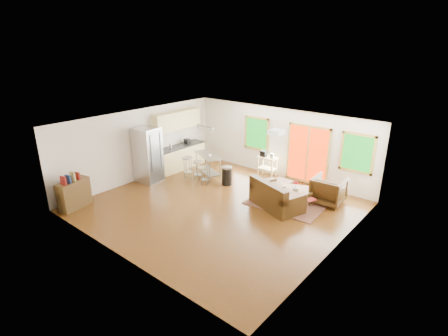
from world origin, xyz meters
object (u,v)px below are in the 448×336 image
Objects in this scene: coffee_table at (296,190)px; rug at (287,203)px; island at (208,162)px; armchair at (329,189)px; ottoman at (282,187)px; refrigerator at (148,155)px; kitchen_cart at (267,160)px; loveseat at (276,197)px.

rug is at bearing -109.59° from coffee_table.
island is (-3.60, -0.22, 0.22)m from coffee_table.
rug is at bearing 35.98° from armchair.
ottoman is 4.88m from refrigerator.
coffee_table is 1.02m from armchair.
armchair is at bearing 9.21° from island.
rug is 1.85× the size of coffee_table.
kitchen_cart is at bearing 149.45° from coffee_table.
armchair is (1.11, 1.33, 0.13)m from loveseat.
refrigerator is 2.21m from island.
loveseat is at bearing -67.89° from ottoman.
ottoman is (-0.58, 0.60, 0.19)m from rug.
armchair is at bearing 39.71° from rug.
loveseat is 3.43m from island.
coffee_table reaches higher than ottoman.
ottoman is (-0.69, 0.30, -0.17)m from coffee_table.
armchair is (0.87, 0.51, 0.11)m from coffee_table.
ottoman is at bearing 156.77° from coffee_table.
kitchen_cart is at bearing 145.43° from ottoman.
kitchen_cart reaches higher than island.
ottoman is (-1.56, -0.21, -0.28)m from armchair.
loveseat is at bearing -105.83° from coffee_table.
kitchen_cart reaches higher than loveseat.
coffee_table is at bearing -23.23° from ottoman.
refrigerator reaches higher than armchair.
coffee_table is 1.30× the size of armchair.
coffee_table is at bearing 26.52° from armchair.
armchair is at bearing 14.43° from refrigerator.
kitchen_cart is (3.16, 2.98, -0.28)m from refrigerator.
refrigerator is at bearing -128.99° from island.
ottoman is 0.58× the size of kitchen_cart.
loveseat is 1.79× the size of kitchen_cart.
loveseat reaches higher than coffee_table.
coffee_table is 0.85× the size of island.
rug is 1.36m from armchair.
rug is 5.22m from refrigerator.
coffee_table is 1.20× the size of kitchen_cart.
ottoman is at bearing 4.04° from armchair.
refrigerator is at bearing -161.76° from rug.
ottoman is at bearing 131.21° from loveseat.
armchair is 0.65× the size of island.
kitchen_cart is (-1.12, 0.77, 0.51)m from ottoman.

